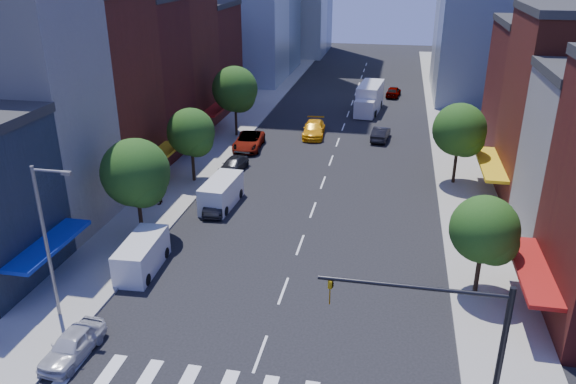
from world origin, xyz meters
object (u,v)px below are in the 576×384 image
at_px(parked_car_front, 72,345).
at_px(cargo_van_near, 141,256).
at_px(parked_car_third, 249,141).
at_px(parked_car_rear, 233,165).
at_px(taxi, 314,129).
at_px(parked_car_second, 218,202).
at_px(cargo_van_far, 221,193).
at_px(pedestrian_far, 158,194).
at_px(traffic_car_oncoming, 381,134).
at_px(traffic_car_far, 393,92).
at_px(box_truck, 369,99).

distance_m(parked_car_front, cargo_van_near, 8.60).
xyz_separation_m(parked_car_third, parked_car_rear, (0.30, -6.87, -0.17)).
bearing_deg(parked_car_third, taxi, 38.76).
distance_m(parked_car_second, parked_car_rear, 8.81).
height_order(cargo_van_far, pedestrian_far, cargo_van_far).
bearing_deg(taxi, parked_car_third, -140.96).
bearing_deg(parked_car_rear, cargo_van_near, -85.26).
distance_m(parked_car_third, parked_car_rear, 6.88).
relative_size(parked_car_second, cargo_van_near, 0.86).
xyz_separation_m(parked_car_front, taxi, (6.42, 39.73, 0.11)).
bearing_deg(traffic_car_oncoming, traffic_car_far, -85.81).
bearing_deg(parked_car_third, box_truck, 52.82).
height_order(parked_car_rear, taxi, taxi).
xyz_separation_m(cargo_van_near, box_truck, (12.01, 43.20, 0.61)).
relative_size(traffic_car_oncoming, box_truck, 0.51).
distance_m(parked_car_third, cargo_van_far, 14.77).
height_order(parked_car_second, parked_car_rear, parked_car_second).
xyz_separation_m(cargo_van_near, traffic_car_far, (14.99, 52.20, -0.31)).
bearing_deg(cargo_van_near, traffic_car_oncoming, 62.77).
distance_m(parked_car_second, box_truck, 34.81).
height_order(parked_car_second, cargo_van_near, cargo_van_near).
height_order(parked_car_third, pedestrian_far, pedestrian_far).
height_order(parked_car_second, traffic_car_far, traffic_car_far).
bearing_deg(parked_car_front, pedestrian_far, 103.89).
height_order(parked_car_third, traffic_car_oncoming, parked_car_third).
bearing_deg(parked_car_third, traffic_car_oncoming, 18.46).
xyz_separation_m(parked_car_second, traffic_car_far, (12.99, 42.32, 0.02)).
bearing_deg(parked_car_front, cargo_van_far, 88.62).
xyz_separation_m(parked_car_front, parked_car_rear, (0.62, 27.19, -0.07)).
xyz_separation_m(parked_car_front, parked_car_second, (1.84, 18.47, 0.01)).
bearing_deg(traffic_car_oncoming, cargo_van_near, 72.46).
height_order(box_truck, pedestrian_far, box_truck).
height_order(parked_car_third, parked_car_rear, parked_car_third).
distance_m(parked_car_rear, cargo_van_near, 18.62).
xyz_separation_m(traffic_car_oncoming, pedestrian_far, (-17.10, -21.26, 0.30)).
bearing_deg(box_truck, traffic_car_oncoming, -74.93).
bearing_deg(parked_car_front, traffic_car_far, 80.32).
bearing_deg(cargo_van_far, pedestrian_far, -166.47).
bearing_deg(parked_car_front, traffic_car_oncoming, 74.75).
bearing_deg(traffic_car_far, pedestrian_far, 74.26).
bearing_deg(taxi, cargo_van_far, -106.54).
distance_m(cargo_van_near, cargo_van_far, 10.96).
distance_m(parked_car_front, parked_car_third, 34.06).
bearing_deg(parked_car_second, parked_car_rear, 93.16).
distance_m(parked_car_rear, box_truck, 27.07).
height_order(cargo_van_near, cargo_van_far, cargo_van_far).
relative_size(parked_car_second, box_truck, 0.49).
bearing_deg(traffic_car_far, traffic_car_oncoming, 94.77).
distance_m(cargo_van_near, traffic_car_far, 54.31).
relative_size(parked_car_second, pedestrian_far, 2.47).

